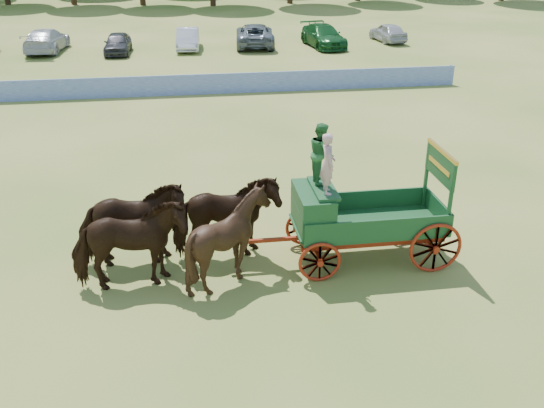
% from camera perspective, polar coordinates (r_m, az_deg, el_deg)
% --- Properties ---
extents(ground, '(160.00, 160.00, 0.00)m').
position_cam_1_polar(ground, '(15.76, 2.70, -6.40)').
color(ground, '#A6934B').
rests_on(ground, ground).
extents(horse_lead_left, '(2.88, 1.51, 2.34)m').
position_cam_1_polar(horse_lead_left, '(14.93, -13.27, -3.85)').
color(horse_lead_left, '#311C0D').
rests_on(horse_lead_left, ground).
extents(horse_lead_right, '(2.82, 1.38, 2.34)m').
position_cam_1_polar(horse_lead_right, '(15.90, -13.03, -1.94)').
color(horse_lead_right, '#311C0D').
rests_on(horse_lead_right, ground).
extents(horse_wheel_left, '(2.31, 2.10, 2.35)m').
position_cam_1_polar(horse_wheel_left, '(14.88, -4.04, -3.27)').
color(horse_wheel_left, '#311C0D').
rests_on(horse_wheel_left, ground).
extents(horse_wheel_right, '(2.87, 1.50, 2.34)m').
position_cam_1_polar(horse_wheel_right, '(15.86, -4.38, -1.40)').
color(horse_wheel_right, '#311C0D').
rests_on(horse_wheel_right, ground).
extents(farm_dray, '(5.99, 2.00, 3.72)m').
position_cam_1_polar(farm_dray, '(15.64, 6.59, 0.00)').
color(farm_dray, '#A12A10').
rests_on(farm_dray, ground).
extents(sponsor_banner, '(26.00, 0.08, 1.05)m').
position_cam_1_polar(sponsor_banner, '(32.14, -5.30, 11.20)').
color(sponsor_banner, '#1C3998').
rests_on(sponsor_banner, ground).
extents(parked_cars, '(40.64, 6.93, 1.61)m').
position_cam_1_polar(parked_cars, '(44.15, -14.40, 14.69)').
color(parked_cars, silver).
rests_on(parked_cars, ground).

